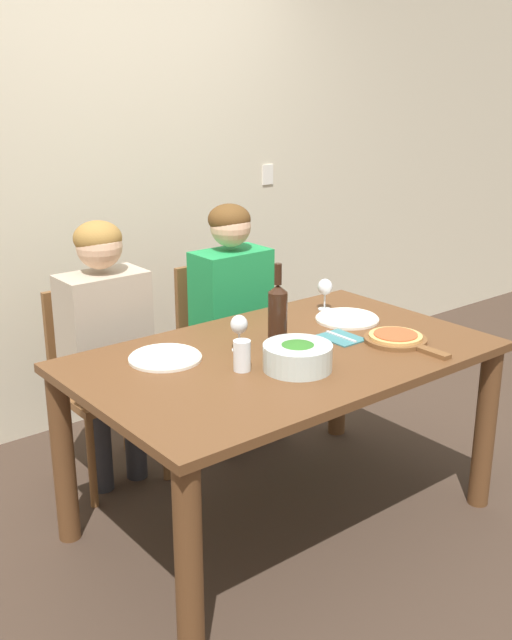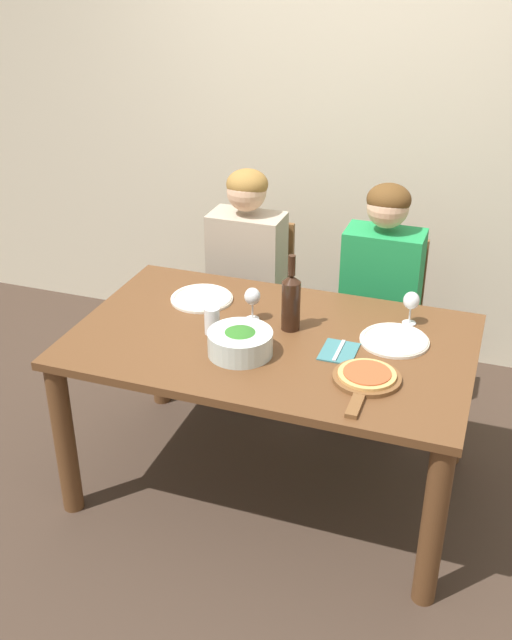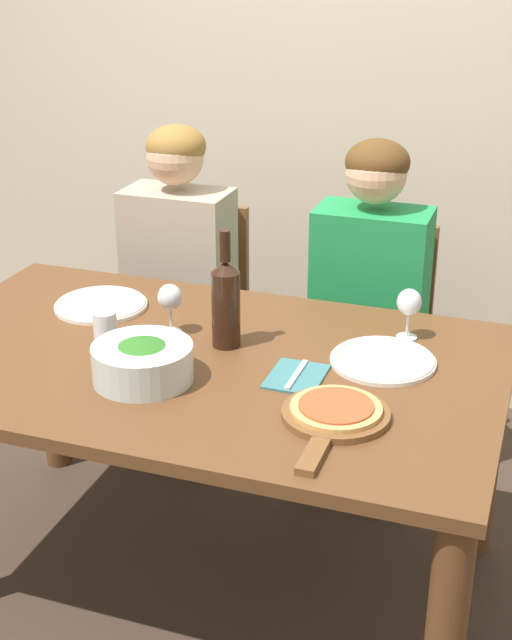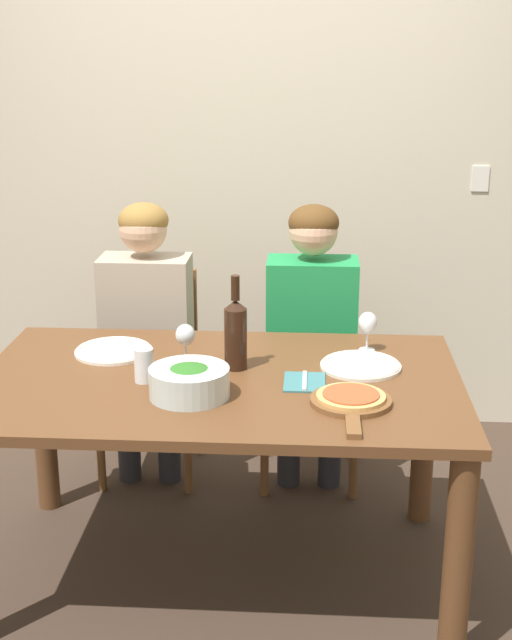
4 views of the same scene
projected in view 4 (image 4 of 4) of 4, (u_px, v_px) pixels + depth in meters
name	position (u px, v px, depth m)	size (l,w,h in m)	color
ground_plane	(221.00, 573.00, 3.29)	(40.00, 40.00, 0.00)	#3D2D23
back_wall	(249.00, 155.00, 4.27)	(10.00, 0.06, 2.70)	beige
dining_table	(219.00, 412.00, 3.09)	(1.67, 1.02, 0.77)	brown
chair_left	(152.00, 363.00, 3.98)	(0.42, 0.42, 0.90)	brown
chair_right	(311.00, 367.00, 3.94)	(0.42, 0.42, 0.90)	brown
person_woman	(146.00, 317.00, 3.80)	(0.47, 0.51, 1.24)	#28282D
person_man	(312.00, 320.00, 3.76)	(0.47, 0.51, 1.24)	#28282D
wine_bottle	(236.00, 332.00, 3.11)	(0.08, 0.08, 0.34)	black
broccoli_bowl	(189.00, 382.00, 2.88)	(0.26, 0.26, 0.11)	silver
dinner_plate_left	(114.00, 351.00, 3.29)	(0.29, 0.29, 0.02)	silver
dinner_plate_right	(361.00, 365.00, 3.15)	(0.29, 0.29, 0.02)	silver
pizza_on_board	(351.00, 400.00, 2.83)	(0.26, 0.40, 0.04)	brown
wine_glass_left	(185.00, 337.00, 3.15)	(0.07, 0.07, 0.15)	silver
wine_glass_right	(368.00, 324.00, 3.29)	(0.07, 0.07, 0.15)	silver
water_tumbler	(144.00, 365.00, 3.01)	(0.07, 0.07, 0.12)	silver
fork_on_napkin	(305.00, 382.00, 3.01)	(0.14, 0.18, 0.01)	#387075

